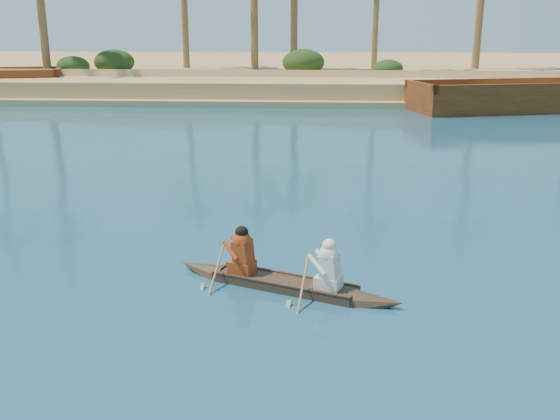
# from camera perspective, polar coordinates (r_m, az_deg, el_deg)

# --- Properties ---
(ground) EXTENTS (160.00, 160.00, 0.00)m
(ground) POSITION_cam_1_polar(r_m,az_deg,el_deg) (14.88, 13.51, -1.57)
(ground) COLOR navy
(ground) RESTS_ON ground
(sandy_embankment) EXTENTS (150.00, 51.00, 1.50)m
(sandy_embankment) POSITION_cam_1_polar(r_m,az_deg,el_deg) (61.02, 6.20, 12.54)
(sandy_embankment) COLOR tan
(sandy_embankment) RESTS_ON ground
(shrub_cluster) EXTENTS (100.00, 6.00, 2.40)m
(shrub_cluster) POSITION_cam_1_polar(r_m,az_deg,el_deg) (45.64, 7.03, 12.11)
(shrub_cluster) COLOR #173312
(shrub_cluster) RESTS_ON ground
(canoe) EXTENTS (4.24, 2.14, 1.20)m
(canoe) POSITION_cam_1_polar(r_m,az_deg,el_deg) (11.10, 0.37, -6.04)
(canoe) COLOR #403022
(canoe) RESTS_ON ground
(barge_mid) EXTENTS (12.07, 6.66, 1.91)m
(barge_mid) POSITION_cam_1_polar(r_m,az_deg,el_deg) (37.74, 20.60, 9.55)
(barge_mid) COLOR brown
(barge_mid) RESTS_ON ground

